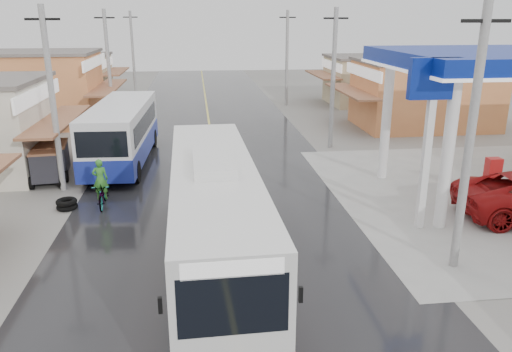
# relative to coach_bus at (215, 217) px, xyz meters

# --- Properties ---
(ground) EXTENTS (120.00, 120.00, 0.00)m
(ground) POSITION_rel_coach_bus_xyz_m (0.44, -0.67, -1.77)
(ground) COLOR slate
(ground) RESTS_ON ground
(road) EXTENTS (12.00, 90.00, 0.02)m
(road) POSITION_rel_coach_bus_xyz_m (0.44, 14.33, -1.76)
(road) COLOR black
(road) RESTS_ON ground
(centre_line) EXTENTS (0.15, 90.00, 0.01)m
(centre_line) POSITION_rel_coach_bus_xyz_m (0.44, 14.33, -1.74)
(centre_line) COLOR #D8CC4C
(centre_line) RESTS_ON road
(shopfronts_right) EXTENTS (11.00, 44.00, 4.80)m
(shopfronts_right) POSITION_rel_coach_bus_xyz_m (15.44, 11.33, -1.77)
(shopfronts_right) COLOR beige
(shopfronts_right) RESTS_ON ground
(utility_poles_left) EXTENTS (1.60, 50.00, 8.00)m
(utility_poles_left) POSITION_rel_coach_bus_xyz_m (-6.56, 15.33, -1.77)
(utility_poles_left) COLOR gray
(utility_poles_left) RESTS_ON ground
(utility_poles_right) EXTENTS (1.60, 36.00, 8.00)m
(utility_poles_right) POSITION_rel_coach_bus_xyz_m (7.44, 14.33, -1.77)
(utility_poles_right) COLOR gray
(utility_poles_right) RESTS_ON ground
(coach_bus) EXTENTS (2.87, 11.79, 3.66)m
(coach_bus) POSITION_rel_coach_bus_xyz_m (0.00, 0.00, 0.00)
(coach_bus) COLOR silver
(coach_bus) RESTS_ON road
(second_bus) EXTENTS (2.96, 9.62, 3.16)m
(second_bus) POSITION_rel_coach_bus_xyz_m (-4.36, 12.32, -0.07)
(second_bus) COLOR silver
(second_bus) RESTS_ON road
(cyclist) EXTENTS (0.78, 1.96, 2.08)m
(cyclist) POSITION_rel_coach_bus_xyz_m (-4.39, 5.97, -1.08)
(cyclist) COLOR black
(cyclist) RESTS_ON ground
(tricycle_near) EXTENTS (1.80, 2.27, 1.73)m
(tricycle_near) POSITION_rel_coach_bus_xyz_m (-7.41, 10.22, -0.78)
(tricycle_near) COLOR #26262D
(tricycle_near) RESTS_ON ground
(tricycle_far) EXTENTS (1.69, 2.22, 1.70)m
(tricycle_far) POSITION_rel_coach_bus_xyz_m (-7.38, 9.31, -0.80)
(tricycle_far) COLOR #26262D
(tricycle_far) RESTS_ON ground
(tyre_stack) EXTENTS (0.85, 0.85, 0.43)m
(tyre_stack) POSITION_rel_coach_bus_xyz_m (-5.82, 5.83, -1.55)
(tyre_stack) COLOR black
(tyre_stack) RESTS_ON ground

